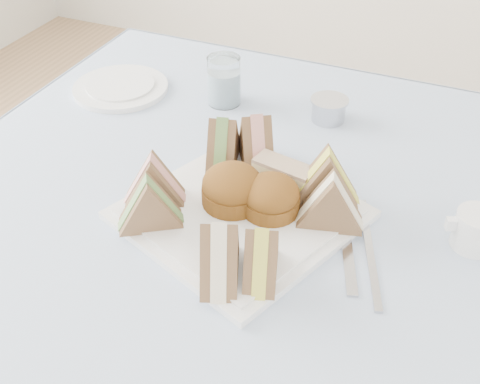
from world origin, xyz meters
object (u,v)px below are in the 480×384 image
at_px(serving_plate, 240,215).
at_px(water_glass, 224,81).
at_px(creamer_jug, 476,230).
at_px(table, 236,344).

bearing_deg(serving_plate, water_glass, 139.73).
relative_size(serving_plate, creamer_jug, 4.74).
relative_size(serving_plate, water_glass, 3.18).
bearing_deg(water_glass, serving_plate, -61.75).
bearing_deg(table, serving_plate, -58.47).
bearing_deg(creamer_jug, table, 162.41).
relative_size(table, creamer_jug, 13.97).
height_order(serving_plate, water_glass, water_glass).
xyz_separation_m(serving_plate, creamer_jug, (0.33, 0.08, 0.02)).
distance_m(table, creamer_jug, 0.54).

